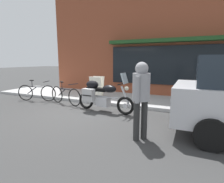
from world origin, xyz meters
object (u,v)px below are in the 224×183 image
(touring_motorcycle, at_px, (101,95))
(pedestrian_walking, at_px, (141,92))
(parked_bicycle, at_px, (65,95))
(second_bicycle_by_cafe, at_px, (37,92))
(sandwich_board_sign, at_px, (97,87))

(touring_motorcycle, height_order, pedestrian_walking, pedestrian_walking)
(touring_motorcycle, relative_size, pedestrian_walking, 1.27)
(parked_bicycle, height_order, second_bicycle_by_cafe, second_bicycle_by_cafe)
(parked_bicycle, height_order, sandwich_board_sign, sandwich_board_sign)
(second_bicycle_by_cafe, bearing_deg, pedestrian_walking, -20.69)
(parked_bicycle, bearing_deg, touring_motorcycle, -10.48)
(pedestrian_walking, relative_size, sandwich_board_sign, 1.82)
(parked_bicycle, bearing_deg, second_bicycle_by_cafe, -179.41)
(touring_motorcycle, xyz_separation_m, parked_bicycle, (-1.81, 0.33, -0.22))
(touring_motorcycle, bearing_deg, parked_bicycle, 169.52)
(touring_motorcycle, bearing_deg, second_bicycle_by_cafe, 174.60)
(pedestrian_walking, height_order, sandwich_board_sign, pedestrian_walking)
(pedestrian_walking, bearing_deg, second_bicycle_by_cafe, 159.31)
(sandwich_board_sign, bearing_deg, touring_motorcycle, -56.69)
(touring_motorcycle, height_order, parked_bicycle, touring_motorcycle)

